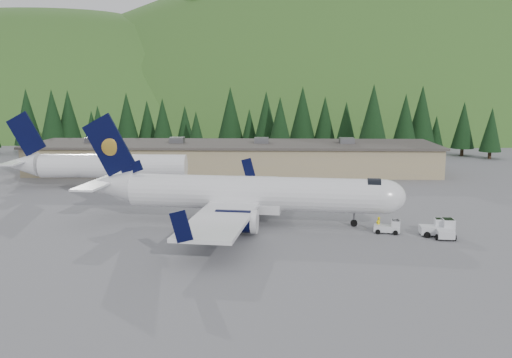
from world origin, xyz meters
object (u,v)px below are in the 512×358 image
object	(u,v)px
second_airliner	(94,165)
baggage_tug_c	(443,229)
baggage_tug_a	(389,227)
ramp_worker	(378,224)
airliner	(245,194)
baggage_tug_b	(440,228)
terminal_building	(233,157)

from	to	relation	value
second_airliner	baggage_tug_c	distance (m)	52.19
baggage_tug_a	ramp_worker	xyz separation A→B (m)	(-1.05, 0.62, 0.16)
airliner	second_airliner	distance (m)	32.37
airliner	baggage_tug_b	xyz separation A→B (m)	(20.26, -5.08, -2.44)
baggage_tug_c	baggage_tug_b	bearing A→B (deg)	38.06
terminal_building	ramp_worker	bearing A→B (deg)	-66.28
airliner	second_airliner	bearing A→B (deg)	144.39
baggage_tug_c	ramp_worker	xyz separation A→B (m)	(-6.26, 1.91, 0.02)
baggage_tug_a	baggage_tug_c	bearing A→B (deg)	-2.43
baggage_tug_b	terminal_building	distance (m)	49.34
baggage_tug_b	ramp_worker	bearing A→B (deg)	168.06
baggage_tug_a	terminal_building	distance (m)	46.30
baggage_tug_b	ramp_worker	size ratio (longest dim) A/B	2.16
airliner	baggage_tug_b	size ratio (longest dim) A/B	10.73
baggage_tug_b	terminal_building	size ratio (longest dim) A/B	0.05
baggage_tug_a	terminal_building	bearing A→B (deg)	126.16
airliner	baggage_tug_b	bearing A→B (deg)	-7.18
baggage_tug_a	baggage_tug_b	xyz separation A→B (m)	(4.95, -0.90, 0.16)
terminal_building	ramp_worker	world-z (taller)	terminal_building
ramp_worker	baggage_tug_a	bearing A→B (deg)	117.21
second_airliner	ramp_worker	size ratio (longest dim) A/B	17.34
ramp_worker	baggage_tug_b	bearing A→B (deg)	133.42
second_airliner	baggage_tug_a	size ratio (longest dim) A/B	9.53
baggage_tug_a	baggage_tug_b	size ratio (longest dim) A/B	0.84
airliner	baggage_tug_a	size ratio (longest dim) A/B	12.72
baggage_tug_b	baggage_tug_c	distance (m)	0.47
terminal_building	baggage_tug_c	bearing A→B (deg)	-60.56
second_airliner	airliner	bearing A→B (deg)	-42.51
baggage_tug_a	baggage_tug_c	world-z (taller)	baggage_tug_c
airliner	ramp_worker	distance (m)	14.90
airliner	baggage_tug_b	distance (m)	21.03
baggage_tug_b	ramp_worker	xyz separation A→B (m)	(-6.00, 1.52, -0.01)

